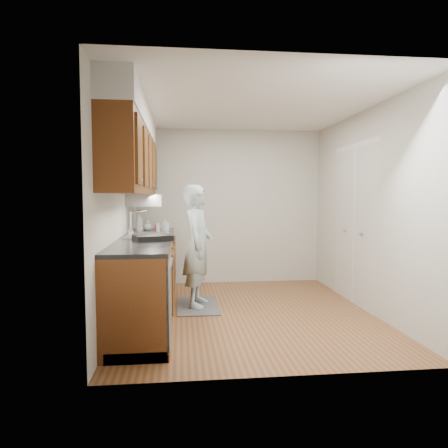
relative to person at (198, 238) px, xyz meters
name	(u,v)px	position (x,y,z in m)	size (l,w,h in m)	color
floor	(246,312)	(0.58, -0.33, -0.90)	(3.50, 3.50, 0.00)	brown
ceiling	(247,105)	(0.58, -0.33, 1.60)	(3.50, 3.50, 0.00)	white
wall_left	(120,211)	(-0.92, -0.33, 0.35)	(0.02, 3.50, 2.50)	beige
wall_right	(366,210)	(2.08, -0.33, 0.35)	(0.02, 3.50, 2.50)	beige
wall_back	(229,207)	(0.58, 1.42, 0.35)	(3.00, 0.02, 2.50)	beige
counter	(147,275)	(-0.62, -0.33, -0.41)	(0.64, 2.80, 1.30)	brown
upper_cabinets	(134,151)	(-0.75, -0.28, 1.05)	(0.47, 2.80, 1.21)	brown
closet_door	(354,226)	(2.07, -0.03, 0.13)	(0.02, 1.22, 2.05)	silver
floor_mat	(198,306)	(0.00, 0.00, -0.89)	(0.52, 0.88, 0.02)	slate
person	(198,238)	(0.00, 0.00, 0.00)	(0.62, 0.41, 1.76)	#A4BFC7
soap_bottle_a	(139,222)	(-0.78, 0.46, 0.18)	(0.10, 0.10, 0.26)	silver
soap_bottle_b	(165,225)	(-0.43, 0.44, 0.13)	(0.08, 0.08, 0.18)	silver
soap_bottle_c	(147,225)	(-0.68, 0.56, 0.12)	(0.12, 0.12, 0.16)	silver
soda_can	(157,228)	(-0.53, 0.28, 0.10)	(0.06, 0.06, 0.11)	maroon
steel_can	(158,228)	(-0.51, 0.27, 0.11)	(0.07, 0.07, 0.13)	#A5A5AA
dish_rack	(152,238)	(-0.52, -0.69, 0.07)	(0.39, 0.33, 0.06)	black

